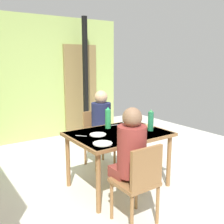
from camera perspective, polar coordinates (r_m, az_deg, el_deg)
ground_plane at (r=3.48m, az=-2.66°, el=-17.52°), size 7.26×7.26×0.00m
wall_back at (r=5.63m, az=-18.18°, el=6.77°), size 4.28×0.10×2.56m
door_wooden at (r=6.04m, az=-6.81°, el=4.85°), size 0.80×0.05×2.00m
stove_pipe_column at (r=5.77m, az=-5.79°, el=7.37°), size 0.12×0.12×2.56m
dining_table at (r=3.44m, az=1.43°, el=-5.78°), size 1.24×0.91×0.75m
chair_near_diner at (r=2.72m, az=5.97°, el=-14.50°), size 0.40×0.40×0.87m
chair_far_diner at (r=4.22m, az=-3.24°, el=-4.93°), size 0.40×0.40×0.87m
person_near_diner at (r=2.71m, az=4.20°, el=-8.09°), size 0.30×0.37×0.77m
person_far_diner at (r=4.03m, az=-2.27°, el=-1.51°), size 0.30×0.37×0.77m
water_bottle_green_near at (r=3.52m, az=8.43°, el=-1.87°), size 0.07×0.07×0.29m
water_bottle_green_far at (r=3.60m, az=-0.88°, el=-1.38°), size 0.08×0.08×0.30m
serving_bowl_center at (r=3.50m, az=3.41°, el=-3.69°), size 0.17×0.17×0.05m
dinner_plate_near_left at (r=2.98m, az=-2.06°, el=-6.85°), size 0.22×0.22×0.01m
dinner_plate_near_right at (r=3.32m, az=-3.11°, el=-4.92°), size 0.21×0.21×0.01m
dinner_plate_far_center at (r=3.30m, az=5.28°, el=-5.06°), size 0.22×0.22×0.01m
drinking_glass_by_near_diner at (r=3.72m, az=2.75°, el=-2.37°), size 0.06×0.06×0.10m
bread_plate_sliced at (r=3.70m, az=7.65°, el=-3.20°), size 0.19×0.19×0.02m
cutlery_knife_near at (r=3.30m, az=-6.75°, el=-5.17°), size 0.11×0.12×0.00m
cutlery_fork_near at (r=3.80m, az=0.69°, el=-2.85°), size 0.15×0.05×0.00m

